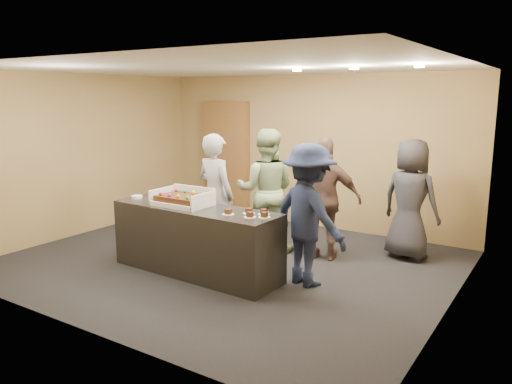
{
  "coord_description": "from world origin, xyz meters",
  "views": [
    {
      "loc": [
        4.02,
        -5.5,
        2.34
      ],
      "look_at": [
        0.48,
        0.0,
        1.07
      ],
      "focal_mm": 35.0,
      "sensor_mm": 36.0,
      "label": 1
    }
  ],
  "objects_px": {
    "person_navy_man": "(309,215)",
    "serving_counter": "(196,240)",
    "person_brown_extra": "(325,199)",
    "storage_cabinet": "(226,158)",
    "person_dark_suit": "(410,199)",
    "cake_box": "(184,201)",
    "person_server_grey": "(216,196)",
    "sheet_cake": "(182,198)",
    "person_sage_man": "(266,190)",
    "plate_stack": "(137,197)"
  },
  "relations": [
    {
      "from": "serving_counter",
      "to": "person_navy_man",
      "type": "bearing_deg",
      "value": 19.68
    },
    {
      "from": "storage_cabinet",
      "to": "person_sage_man",
      "type": "xyz_separation_m",
      "value": [
        1.92,
        -1.61,
        -0.19
      ]
    },
    {
      "from": "sheet_cake",
      "to": "person_navy_man",
      "type": "distance_m",
      "value": 1.71
    },
    {
      "from": "person_navy_man",
      "to": "person_brown_extra",
      "type": "height_order",
      "value": "person_navy_man"
    },
    {
      "from": "plate_stack",
      "to": "person_server_grey",
      "type": "distance_m",
      "value": 1.12
    },
    {
      "from": "sheet_cake",
      "to": "person_brown_extra",
      "type": "height_order",
      "value": "person_brown_extra"
    },
    {
      "from": "serving_counter",
      "to": "storage_cabinet",
      "type": "distance_m",
      "value": 3.5
    },
    {
      "from": "storage_cabinet",
      "to": "sheet_cake",
      "type": "bearing_deg",
      "value": -63.91
    },
    {
      "from": "storage_cabinet",
      "to": "plate_stack",
      "type": "relative_size",
      "value": 14.64
    },
    {
      "from": "person_sage_man",
      "to": "plate_stack",
      "type": "bearing_deg",
      "value": 21.65
    },
    {
      "from": "cake_box",
      "to": "person_server_grey",
      "type": "distance_m",
      "value": 0.71
    },
    {
      "from": "serving_counter",
      "to": "person_sage_man",
      "type": "xyz_separation_m",
      "value": [
        0.23,
        1.38,
        0.48
      ]
    },
    {
      "from": "plate_stack",
      "to": "serving_counter",
      "type": "bearing_deg",
      "value": 0.25
    },
    {
      "from": "sheet_cake",
      "to": "person_server_grey",
      "type": "bearing_deg",
      "value": 90.16
    },
    {
      "from": "person_brown_extra",
      "to": "person_dark_suit",
      "type": "xyz_separation_m",
      "value": [
        1.02,
        0.69,
        -0.01
      ]
    },
    {
      "from": "serving_counter",
      "to": "plate_stack",
      "type": "bearing_deg",
      "value": -177.56
    },
    {
      "from": "serving_counter",
      "to": "storage_cabinet",
      "type": "xyz_separation_m",
      "value": [
        -1.69,
        2.99,
        0.66
      ]
    },
    {
      "from": "serving_counter",
      "to": "sheet_cake",
      "type": "bearing_deg",
      "value": -177.81
    },
    {
      "from": "storage_cabinet",
      "to": "person_server_grey",
      "type": "bearing_deg",
      "value": -57.08
    },
    {
      "from": "person_dark_suit",
      "to": "storage_cabinet",
      "type": "bearing_deg",
      "value": -0.08
    },
    {
      "from": "plate_stack",
      "to": "person_dark_suit",
      "type": "height_order",
      "value": "person_dark_suit"
    },
    {
      "from": "person_sage_man",
      "to": "sheet_cake",
      "type": "bearing_deg",
      "value": 46.59
    },
    {
      "from": "cake_box",
      "to": "serving_counter",
      "type": "bearing_deg",
      "value": -7.11
    },
    {
      "from": "person_sage_man",
      "to": "person_brown_extra",
      "type": "height_order",
      "value": "person_sage_man"
    },
    {
      "from": "storage_cabinet",
      "to": "person_brown_extra",
      "type": "bearing_deg",
      "value": -28.16
    },
    {
      "from": "person_server_grey",
      "to": "person_navy_man",
      "type": "bearing_deg",
      "value": 179.78
    },
    {
      "from": "person_navy_man",
      "to": "person_dark_suit",
      "type": "xyz_separation_m",
      "value": [
        0.76,
        1.71,
        -0.02
      ]
    },
    {
      "from": "serving_counter",
      "to": "storage_cabinet",
      "type": "bearing_deg",
      "value": 121.6
    },
    {
      "from": "cake_box",
      "to": "person_brown_extra",
      "type": "relative_size",
      "value": 0.42
    },
    {
      "from": "storage_cabinet",
      "to": "cake_box",
      "type": "relative_size",
      "value": 3.0
    },
    {
      "from": "storage_cabinet",
      "to": "person_navy_man",
      "type": "height_order",
      "value": "storage_cabinet"
    },
    {
      "from": "serving_counter",
      "to": "sheet_cake",
      "type": "xyz_separation_m",
      "value": [
        -0.22,
        -0.0,
        0.55
      ]
    },
    {
      "from": "storage_cabinet",
      "to": "plate_stack",
      "type": "distance_m",
      "value": 3.07
    },
    {
      "from": "serving_counter",
      "to": "person_sage_man",
      "type": "relative_size",
      "value": 1.29
    },
    {
      "from": "sheet_cake",
      "to": "serving_counter",
      "type": "bearing_deg",
      "value": 0.0
    },
    {
      "from": "person_navy_man",
      "to": "storage_cabinet",
      "type": "bearing_deg",
      "value": -19.22
    },
    {
      "from": "person_brown_extra",
      "to": "person_navy_man",
      "type": "bearing_deg",
      "value": 88.6
    },
    {
      "from": "person_server_grey",
      "to": "person_sage_man",
      "type": "height_order",
      "value": "person_sage_man"
    },
    {
      "from": "person_server_grey",
      "to": "plate_stack",
      "type": "bearing_deg",
      "value": 50.63
    },
    {
      "from": "serving_counter",
      "to": "person_dark_suit",
      "type": "bearing_deg",
      "value": 46.73
    },
    {
      "from": "sheet_cake",
      "to": "person_sage_man",
      "type": "bearing_deg",
      "value": 71.73
    },
    {
      "from": "person_navy_man",
      "to": "person_server_grey",
      "type": "bearing_deg",
      "value": 10.31
    },
    {
      "from": "storage_cabinet",
      "to": "person_navy_man",
      "type": "xyz_separation_m",
      "value": [
        3.11,
        -2.54,
        -0.23
      ]
    },
    {
      "from": "cake_box",
      "to": "person_server_grey",
      "type": "height_order",
      "value": "person_server_grey"
    },
    {
      "from": "storage_cabinet",
      "to": "person_dark_suit",
      "type": "xyz_separation_m",
      "value": [
        3.88,
        -0.84,
        -0.24
      ]
    },
    {
      "from": "storage_cabinet",
      "to": "person_navy_man",
      "type": "relative_size",
      "value": 1.26
    },
    {
      "from": "person_dark_suit",
      "to": "person_server_grey",
      "type": "bearing_deg",
      "value": 42.62
    },
    {
      "from": "sheet_cake",
      "to": "person_sage_man",
      "type": "height_order",
      "value": "person_sage_man"
    },
    {
      "from": "storage_cabinet",
      "to": "person_server_grey",
      "type": "xyz_separation_m",
      "value": [
        1.46,
        -2.26,
        -0.21
      ]
    },
    {
      "from": "person_navy_man",
      "to": "serving_counter",
      "type": "bearing_deg",
      "value": 37.48
    }
  ]
}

